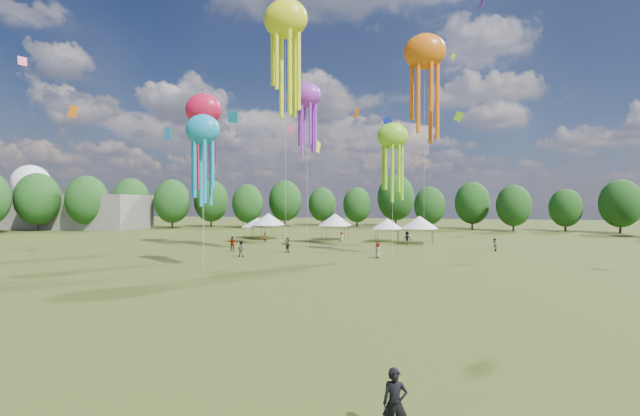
# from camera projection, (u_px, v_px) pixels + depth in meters

# --- Properties ---
(ground) EXTENTS (300.00, 300.00, 0.00)m
(ground) POSITION_uv_depth(u_px,v_px,m) (131.00, 381.00, 15.14)
(ground) COLOR #384416
(ground) RESTS_ON ground
(observer_main) EXTENTS (0.74, 0.55, 1.88)m
(observer_main) POSITION_uv_depth(u_px,v_px,m) (395.00, 403.00, 11.55)
(observer_main) COLOR black
(observer_main) RESTS_ON ground
(spectator_near) EXTENTS (0.89, 0.71, 1.78)m
(spectator_near) POSITION_uv_depth(u_px,v_px,m) (241.00, 249.00, 49.13)
(spectator_near) COLOR gray
(spectator_near) RESTS_ON ground
(spectators_far) EXTENTS (34.16, 19.22, 1.93)m
(spectators_far) POSITION_uv_depth(u_px,v_px,m) (347.00, 243.00, 57.09)
(spectators_far) COLOR gray
(spectators_far) RESTS_ON ground
(festival_tents) EXTENTS (33.54, 9.60, 4.46)m
(festival_tents) POSITION_uv_depth(u_px,v_px,m) (328.00, 221.00, 70.48)
(festival_tents) COLOR #47474C
(festival_tents) RESTS_ON ground
(show_kites) EXTENTS (34.46, 19.84, 29.64)m
(show_kites) POSITION_uv_depth(u_px,v_px,m) (303.00, 96.00, 51.77)
(show_kites) COLOR purple
(show_kites) RESTS_ON ground
(small_kites) EXTENTS (71.18, 54.36, 46.22)m
(small_kites) POSITION_uv_depth(u_px,v_px,m) (329.00, 38.00, 57.15)
(small_kites) COLOR purple
(small_kites) RESTS_ON ground
(treeline) EXTENTS (201.57, 95.24, 13.43)m
(treeline) POSITION_uv_depth(u_px,v_px,m) (338.00, 201.00, 76.87)
(treeline) COLOR #38281C
(treeline) RESTS_ON ground
(hangar) EXTENTS (40.00, 12.00, 8.00)m
(hangar) POSITION_uv_depth(u_px,v_px,m) (64.00, 212.00, 101.14)
(hangar) COLOR gray
(hangar) RESTS_ON ground
(radome) EXTENTS (9.00, 9.00, 16.00)m
(radome) POSITION_uv_depth(u_px,v_px,m) (31.00, 188.00, 110.42)
(radome) COLOR white
(radome) RESTS_ON ground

